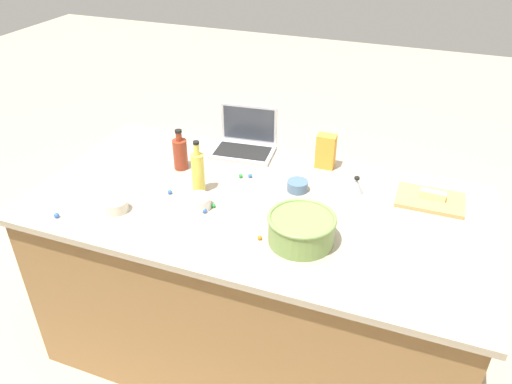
{
  "coord_description": "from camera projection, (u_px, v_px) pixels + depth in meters",
  "views": [
    {
      "loc": [
        -0.64,
        1.69,
        2.08
      ],
      "look_at": [
        0.0,
        0.0,
        0.95
      ],
      "focal_mm": 34.77,
      "sensor_mm": 36.0,
      "label": 1
    }
  ],
  "objects": [
    {
      "name": "ground_plane",
      "position": [
        256.0,
        343.0,
        2.64
      ],
      "size": [
        12.0,
        12.0,
        0.0
      ],
      "primitive_type": "plane",
      "color": "#B7A88E"
    },
    {
      "name": "candy_0",
      "position": [
        260.0,
        238.0,
        1.92
      ],
      "size": [
        0.02,
        0.02,
        0.02
      ],
      "primitive_type": "sphere",
      "color": "orange",
      "rests_on": "island_counter"
    },
    {
      "name": "ramekin_small",
      "position": [
        116.0,
        206.0,
        2.09
      ],
      "size": [
        0.1,
        0.1,
        0.05
      ],
      "primitive_type": "cylinder",
      "color": "beige",
      "rests_on": "island_counter"
    },
    {
      "name": "candy_1",
      "position": [
        214.0,
        205.0,
        2.12
      ],
      "size": [
        0.02,
        0.02,
        0.02
      ],
      "primitive_type": "sphere",
      "color": "green",
      "rests_on": "island_counter"
    },
    {
      "name": "mixing_bowl_large",
      "position": [
        301.0,
        228.0,
        1.89
      ],
      "size": [
        0.26,
        0.26,
        0.12
      ],
      "color": "#72934C",
      "rests_on": "island_counter"
    },
    {
      "name": "kitchen_timer",
      "position": [
        356.0,
        185.0,
        2.21
      ],
      "size": [
        0.07,
        0.07,
        0.08
      ],
      "color": "#B2B2B7",
      "rests_on": "island_counter"
    },
    {
      "name": "candy_5",
      "position": [
        170.0,
        192.0,
        2.21
      ],
      "size": [
        0.02,
        0.02,
        0.02
      ],
      "primitive_type": "sphere",
      "color": "blue",
      "rests_on": "island_counter"
    },
    {
      "name": "bottle_soy",
      "position": [
        180.0,
        153.0,
        2.37
      ],
      "size": [
        0.07,
        0.07,
        0.2
      ],
      "color": "maroon",
      "rests_on": "island_counter"
    },
    {
      "name": "candy_4",
      "position": [
        241.0,
        176.0,
        2.33
      ],
      "size": [
        0.02,
        0.02,
        0.02
      ],
      "primitive_type": "sphere",
      "color": "green",
      "rests_on": "island_counter"
    },
    {
      "name": "bottle_oil",
      "position": [
        198.0,
        172.0,
        2.18
      ],
      "size": [
        0.06,
        0.06,
        0.25
      ],
      "color": "#DBC64C",
      "rests_on": "island_counter"
    },
    {
      "name": "candy_bag",
      "position": [
        326.0,
        151.0,
        2.38
      ],
      "size": [
        0.09,
        0.06,
        0.17
      ],
      "primitive_type": "cube",
      "color": "gold",
      "rests_on": "island_counter"
    },
    {
      "name": "candy_6",
      "position": [
        250.0,
        176.0,
        2.33
      ],
      "size": [
        0.02,
        0.02,
        0.02
      ],
      "primitive_type": "sphere",
      "color": "blue",
      "rests_on": "island_counter"
    },
    {
      "name": "candy_3",
      "position": [
        205.0,
        211.0,
        2.08
      ],
      "size": [
        0.02,
        0.02,
        0.02
      ],
      "primitive_type": "sphere",
      "color": "blue",
      "rests_on": "island_counter"
    },
    {
      "name": "laptop",
      "position": [
        245.0,
        142.0,
        2.55
      ],
      "size": [
        0.33,
        0.26,
        0.22
      ],
      "color": "#B7B7BC",
      "rests_on": "island_counter"
    },
    {
      "name": "island_counter",
      "position": [
        256.0,
        279.0,
        2.4
      ],
      "size": [
        1.98,
        1.01,
        0.9
      ],
      "color": "olive",
      "rests_on": "ground"
    },
    {
      "name": "butter_stick_left",
      "position": [
        433.0,
        195.0,
        2.14
      ],
      "size": [
        0.11,
        0.04,
        0.04
      ],
      "primitive_type": "cube",
      "rotation": [
        0.0,
        0.0,
        -0.04
      ],
      "color": "#F4E58C",
      "rests_on": "cutting_board"
    },
    {
      "name": "ramekin_wide",
      "position": [
        198.0,
        202.0,
        2.11
      ],
      "size": [
        0.11,
        0.11,
        0.05
      ],
      "primitive_type": "cylinder",
      "color": "white",
      "rests_on": "island_counter"
    },
    {
      "name": "candy_2",
      "position": [
        57.0,
        215.0,
        2.05
      ],
      "size": [
        0.02,
        0.02,
        0.02
      ],
      "primitive_type": "sphere",
      "color": "blue",
      "rests_on": "island_counter"
    },
    {
      "name": "cutting_board",
      "position": [
        430.0,
        200.0,
        2.15
      ],
      "size": [
        0.28,
        0.19,
        0.02
      ],
      "primitive_type": "cube",
      "color": "tan",
      "rests_on": "island_counter"
    },
    {
      "name": "ramekin_medium",
      "position": [
        298.0,
        186.0,
        2.23
      ],
      "size": [
        0.09,
        0.09,
        0.05
      ],
      "primitive_type": "cylinder",
      "color": "slate",
      "rests_on": "island_counter"
    }
  ]
}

